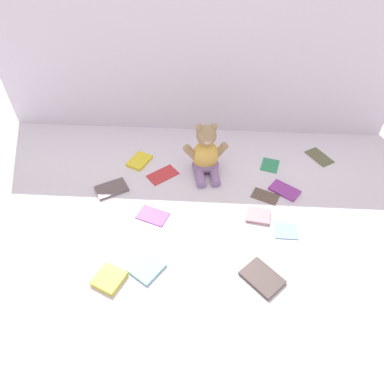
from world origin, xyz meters
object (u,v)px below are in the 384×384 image
book_case_7 (285,190)px  book_case_12 (163,175)px  book_case_6 (258,216)px  book_case_4 (286,231)px  book_case_8 (319,157)px  book_case_3 (265,196)px  book_case_10 (147,268)px  book_case_11 (153,215)px  book_case_0 (112,189)px  book_case_5 (109,279)px  book_case_1 (270,165)px  teddy_bear (206,155)px  book_case_2 (262,278)px  book_case_9 (139,161)px

book_case_7 → book_case_12: (-0.54, 0.07, -0.00)m
book_case_6 → book_case_7: 0.20m
book_case_4 → book_case_8: size_ratio=0.70×
book_case_7 → book_case_3: bearing=-30.8°
book_case_4 → book_case_8: (0.22, 0.46, -0.00)m
book_case_10 → book_case_11: size_ratio=0.88×
book_case_3 → book_case_8: size_ratio=0.86×
book_case_6 → book_case_10: size_ratio=0.90×
book_case_4 → book_case_12: size_ratio=0.68×
book_case_6 → book_case_0: bearing=-91.8°
book_case_5 → book_case_7: bearing=59.6°
book_case_1 → teddy_bear: bearing=24.7°
teddy_bear → book_case_8: teddy_bear is taller
book_case_0 → book_case_2: book_case_2 is taller
book_case_10 → book_case_12: size_ratio=0.79×
book_case_1 → book_case_9: (-0.61, -0.01, 0.00)m
book_case_6 → book_case_8: (0.32, 0.39, -0.00)m
book_case_2 → book_case_9: bearing=86.9°
book_case_3 → book_case_7: book_case_7 is taller
book_case_8 → book_case_12: bearing=160.5°
book_case_1 → book_case_12: same height
book_case_3 → book_case_10: size_ratio=1.05×
teddy_bear → book_case_5: 0.67m
book_case_0 → book_case_4: size_ratio=1.44×
book_case_0 → book_case_2: size_ratio=0.97×
book_case_2 → book_case_8: bearing=19.2°
teddy_bear → book_case_6: teddy_bear is taller
book_case_2 → book_case_7: bearing=28.3°
teddy_bear → book_case_5: bearing=-127.3°
book_case_12 → book_case_11: bearing=136.9°
book_case_5 → book_case_8: 1.11m
book_case_10 → book_case_11: book_case_10 is taller
teddy_bear → book_case_4: bearing=-55.8°
book_case_3 → book_case_5: book_case_5 is taller
book_case_5 → book_case_6: (0.53, 0.32, -0.00)m
book_case_9 → book_case_12: bearing=169.1°
book_case_12 → book_case_3: bearing=-143.8°
book_case_3 → book_case_12: 0.46m
book_case_0 → book_case_11: bearing=24.7°
book_case_0 → book_case_12: book_case_0 is taller
book_case_12 → book_case_0: bearing=76.3°
teddy_bear → book_case_0: 0.44m
book_case_6 → book_case_7: (0.12, 0.15, -0.00)m
book_case_3 → book_case_11: (-0.46, -0.14, 0.00)m
book_case_0 → book_case_4: 0.75m
book_case_2 → book_case_10: size_ratio=1.29×
teddy_bear → book_case_7: size_ratio=1.96×
book_case_9 → book_case_0: bearing=88.7°
teddy_bear → book_case_5: size_ratio=2.57×
teddy_bear → book_case_0: teddy_bear is taller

